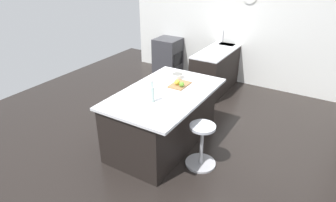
{
  "coord_description": "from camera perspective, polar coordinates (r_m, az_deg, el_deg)",
  "views": [
    {
      "loc": [
        3.55,
        2.12,
        2.72
      ],
      "look_at": [
        0.25,
        0.11,
        0.77
      ],
      "focal_mm": 30.96,
      "sensor_mm": 36.0,
      "label": 1
    }
  ],
  "objects": [
    {
      "name": "kitchen_island",
      "position": [
        4.52,
        -1.05,
        -3.25
      ],
      "size": [
        1.89,
        1.18,
        0.91
      ],
      "color": "black",
      "rests_on": "ground_plane"
    },
    {
      "name": "water_bottle",
      "position": [
        3.96,
        -3.15,
        1.48
      ],
      "size": [
        0.06,
        0.06,
        0.31
      ],
      "color": "silver",
      "rests_on": "kitchen_island"
    },
    {
      "name": "oven_range",
      "position": [
        7.46,
        -0.01,
        8.94
      ],
      "size": [
        0.6,
        0.61,
        0.87
      ],
      "color": "#38383D",
      "rests_on": "ground_plane"
    },
    {
      "name": "apple_yellow",
      "position": [
        4.47,
        1.78,
        3.74
      ],
      "size": [
        0.09,
        0.09,
        0.09
      ],
      "primitive_type": "sphere",
      "color": "gold",
      "rests_on": "cutting_board"
    },
    {
      "name": "interior_partition_left",
      "position": [
        6.87,
        13.32,
        15.36
      ],
      "size": [
        0.15,
        5.26,
        2.88
      ],
      "color": "silver",
      "rests_on": "ground_plane"
    },
    {
      "name": "fruit_bowl",
      "position": [
        4.78,
        1.83,
        5.0
      ],
      "size": [
        0.21,
        0.21,
        0.07
      ],
      "color": "silver",
      "rests_on": "kitchen_island"
    },
    {
      "name": "sink_cabinet",
      "position": [
        6.85,
        10.65,
        7.01
      ],
      "size": [
        2.24,
        0.6,
        1.18
      ],
      "color": "black",
      "rests_on": "ground_plane"
    },
    {
      "name": "cutting_board",
      "position": [
        4.52,
        2.33,
        3.22
      ],
      "size": [
        0.36,
        0.24,
        0.02
      ],
      "primitive_type": "cube",
      "color": "olive",
      "rests_on": "kitchen_island"
    },
    {
      "name": "ground_plane",
      "position": [
        4.95,
        0.44,
        -6.56
      ],
      "size": [
        7.44,
        7.44,
        0.0
      ],
      "primitive_type": "plane",
      "color": "black"
    },
    {
      "name": "stool_by_window",
      "position": [
        4.16,
        6.61,
        -8.89
      ],
      "size": [
        0.44,
        0.44,
        0.65
      ],
      "color": "#B7B7BC",
      "rests_on": "ground_plane"
    },
    {
      "name": "apple_green",
      "position": [
        4.41,
        2.7,
        3.33
      ],
      "size": [
        0.08,
        0.08,
        0.08
      ],
      "primitive_type": "sphere",
      "color": "#609E2D",
      "rests_on": "cutting_board"
    }
  ]
}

